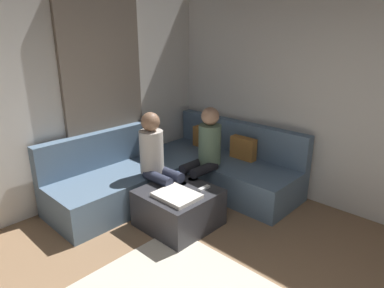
{
  "coord_description": "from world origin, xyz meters",
  "views": [
    {
      "loc": [
        0.85,
        -0.99,
        2.07
      ],
      "look_at": [
        -1.63,
        1.63,
        0.85
      ],
      "focal_mm": 31.4,
      "sensor_mm": 36.0,
      "label": 1
    }
  ],
  "objects_px": {
    "coffee_mug": "(176,176)",
    "person_on_couch_back": "(204,152)",
    "game_remote": "(204,188)",
    "sectional_couch": "(180,173)",
    "ottoman": "(179,208)",
    "person_on_couch_side": "(157,159)"
  },
  "relations": [
    {
      "from": "coffee_mug",
      "to": "person_on_couch_side",
      "type": "bearing_deg",
      "value": -147.6
    },
    {
      "from": "sectional_couch",
      "to": "coffee_mug",
      "type": "height_order",
      "value": "sectional_couch"
    },
    {
      "from": "person_on_couch_back",
      "to": "person_on_couch_side",
      "type": "height_order",
      "value": "same"
    },
    {
      "from": "sectional_couch",
      "to": "coffee_mug",
      "type": "relative_size",
      "value": 26.84
    },
    {
      "from": "game_remote",
      "to": "sectional_couch",
      "type": "bearing_deg",
      "value": 154.3
    },
    {
      "from": "ottoman",
      "to": "person_on_couch_back",
      "type": "relative_size",
      "value": 0.63
    },
    {
      "from": "ottoman",
      "to": "coffee_mug",
      "type": "height_order",
      "value": "coffee_mug"
    },
    {
      "from": "coffee_mug",
      "to": "game_remote",
      "type": "xyz_separation_m",
      "value": [
        0.4,
        0.04,
        -0.04
      ]
    },
    {
      "from": "sectional_couch",
      "to": "game_remote",
      "type": "relative_size",
      "value": 17.0
    },
    {
      "from": "game_remote",
      "to": "person_on_couch_side",
      "type": "distance_m",
      "value": 0.65
    },
    {
      "from": "ottoman",
      "to": "game_remote",
      "type": "distance_m",
      "value": 0.36
    },
    {
      "from": "coffee_mug",
      "to": "game_remote",
      "type": "relative_size",
      "value": 0.63
    },
    {
      "from": "ottoman",
      "to": "person_on_couch_back",
      "type": "height_order",
      "value": "person_on_couch_back"
    },
    {
      "from": "sectional_couch",
      "to": "coffee_mug",
      "type": "distance_m",
      "value": 0.55
    },
    {
      "from": "sectional_couch",
      "to": "ottoman",
      "type": "relative_size",
      "value": 3.36
    },
    {
      "from": "coffee_mug",
      "to": "person_on_couch_back",
      "type": "relative_size",
      "value": 0.08
    },
    {
      "from": "person_on_couch_back",
      "to": "game_remote",
      "type": "bearing_deg",
      "value": 131.47
    },
    {
      "from": "sectional_couch",
      "to": "game_remote",
      "type": "xyz_separation_m",
      "value": [
        0.74,
        -0.35,
        0.15
      ]
    },
    {
      "from": "game_remote",
      "to": "person_on_couch_side",
      "type": "height_order",
      "value": "person_on_couch_side"
    },
    {
      "from": "sectional_couch",
      "to": "ottoman",
      "type": "height_order",
      "value": "sectional_couch"
    },
    {
      "from": "game_remote",
      "to": "person_on_couch_side",
      "type": "xyz_separation_m",
      "value": [
        -0.59,
        -0.16,
        0.23
      ]
    },
    {
      "from": "sectional_couch",
      "to": "coffee_mug",
      "type": "bearing_deg",
      "value": -49.53
    }
  ]
}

